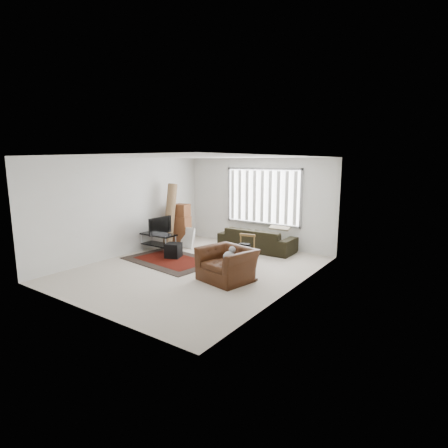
% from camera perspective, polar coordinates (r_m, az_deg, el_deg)
% --- Properties ---
extents(room, '(6.00, 6.02, 2.71)m').
position_cam_1_polar(room, '(8.67, -2.39, 4.66)').
color(room, beige).
rests_on(room, ground).
extents(persian_rug, '(2.58, 1.88, 0.02)m').
position_cam_1_polar(persian_rug, '(9.43, -8.61, -5.84)').
color(persian_rug, black).
rests_on(persian_rug, ground).
extents(tv_stand, '(1.07, 0.48, 0.53)m').
position_cam_1_polar(tv_stand, '(10.30, -10.64, -2.37)').
color(tv_stand, black).
rests_on(tv_stand, ground).
extents(tv, '(0.11, 0.87, 0.50)m').
position_cam_1_polar(tv, '(10.23, -10.71, -0.20)').
color(tv, black).
rests_on(tv, tv_stand).
extents(subwoofer, '(0.50, 0.50, 0.39)m').
position_cam_1_polar(subwoofer, '(9.61, -8.27, -4.27)').
color(subwoofer, black).
rests_on(subwoofer, persian_rug).
extents(moving_boxes, '(0.60, 0.57, 1.29)m').
position_cam_1_polar(moving_boxes, '(11.00, -6.90, -0.34)').
color(moving_boxes, brown).
rests_on(moving_boxes, ground).
extents(white_flatpack, '(0.51, 0.25, 0.62)m').
position_cam_1_polar(white_flatpack, '(10.68, -5.95, -2.22)').
color(white_flatpack, silver).
rests_on(white_flatpack, ground).
extents(rolled_rug, '(0.36, 0.68, 1.95)m').
position_cam_1_polar(rolled_rug, '(10.72, -8.81, 1.36)').
color(rolled_rug, brown).
rests_on(rolled_rug, ground).
extents(sofa, '(2.28, 1.02, 0.87)m').
position_cam_1_polar(sofa, '(10.34, 5.40, -1.93)').
color(sofa, black).
rests_on(sofa, ground).
extents(side_chair, '(0.49, 0.49, 0.81)m').
position_cam_1_polar(side_chair, '(8.65, 3.38, -4.18)').
color(side_chair, tan).
rests_on(side_chair, ground).
extents(armchair, '(1.30, 1.19, 0.83)m').
position_cam_1_polar(armchair, '(7.71, 0.51, -6.21)').
color(armchair, '#381B0B').
rests_on(armchair, ground).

